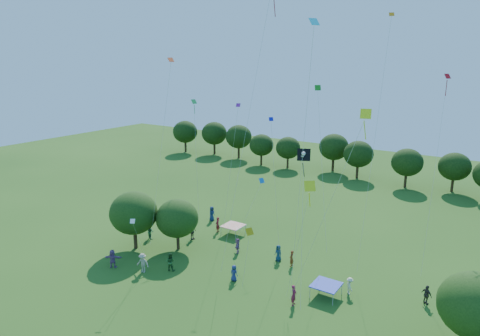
{
  "coord_description": "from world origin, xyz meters",
  "views": [
    {
      "loc": [
        17.8,
        -13.01,
        19.26
      ],
      "look_at": [
        0.0,
        14.0,
        11.0
      ],
      "focal_mm": 32.0,
      "sensor_mm": 36.0,
      "label": 1
    }
  ],
  "objects_px": {
    "near_tree_north": "(177,218)",
    "red_high_kite": "(264,32)",
    "tent_red_stripe": "(233,226)",
    "tent_blue": "(326,285)",
    "near_tree_west": "(134,213)",
    "pirate_kite": "(304,158)",
    "near_tree_east": "(476,306)"
  },
  "relations": [
    {
      "from": "near_tree_north",
      "to": "red_high_kite",
      "type": "height_order",
      "value": "red_high_kite"
    },
    {
      "from": "tent_red_stripe",
      "to": "tent_blue",
      "type": "bearing_deg",
      "value": -25.26
    },
    {
      "from": "near_tree_west",
      "to": "near_tree_north",
      "type": "bearing_deg",
      "value": 30.43
    },
    {
      "from": "near_tree_west",
      "to": "tent_red_stripe",
      "type": "distance_m",
      "value": 11.19
    },
    {
      "from": "pirate_kite",
      "to": "tent_red_stripe",
      "type": "bearing_deg",
      "value": 148.37
    },
    {
      "from": "tent_red_stripe",
      "to": "tent_blue",
      "type": "height_order",
      "value": "same"
    },
    {
      "from": "near_tree_north",
      "to": "tent_blue",
      "type": "distance_m",
      "value": 16.6
    },
    {
      "from": "near_tree_north",
      "to": "near_tree_east",
      "type": "bearing_deg",
      "value": -3.7
    },
    {
      "from": "near_tree_north",
      "to": "tent_red_stripe",
      "type": "xyz_separation_m",
      "value": [
        2.63,
        6.35,
        -2.38
      ]
    },
    {
      "from": "tent_blue",
      "to": "red_high_kite",
      "type": "bearing_deg",
      "value": 172.79
    },
    {
      "from": "near_tree_west",
      "to": "near_tree_north",
      "type": "xyz_separation_m",
      "value": [
        3.88,
        2.28,
        -0.5
      ]
    },
    {
      "from": "tent_red_stripe",
      "to": "pirate_kite",
      "type": "distance_m",
      "value": 17.3
    },
    {
      "from": "tent_blue",
      "to": "near_tree_west",
      "type": "bearing_deg",
      "value": -174.03
    },
    {
      "from": "near_tree_west",
      "to": "pirate_kite",
      "type": "bearing_deg",
      "value": 4.69
    },
    {
      "from": "near_tree_east",
      "to": "tent_blue",
      "type": "xyz_separation_m",
      "value": [
        -10.87,
        1.61,
        -2.67
      ]
    },
    {
      "from": "near_tree_west",
      "to": "red_high_kite",
      "type": "xyz_separation_m",
      "value": [
        13.49,
        2.98,
        17.51
      ]
    },
    {
      "from": "near_tree_east",
      "to": "near_tree_west",
      "type": "bearing_deg",
      "value": -179.06
    },
    {
      "from": "tent_red_stripe",
      "to": "red_high_kite",
      "type": "bearing_deg",
      "value": -38.95
    },
    {
      "from": "tent_red_stripe",
      "to": "pirate_kite",
      "type": "xyz_separation_m",
      "value": [
        11.6,
        -7.14,
        10.67
      ]
    },
    {
      "from": "tent_red_stripe",
      "to": "pirate_kite",
      "type": "height_order",
      "value": "pirate_kite"
    },
    {
      "from": "tent_red_stripe",
      "to": "pirate_kite",
      "type": "bearing_deg",
      "value": -31.63
    },
    {
      "from": "tent_red_stripe",
      "to": "red_high_kite",
      "type": "xyz_separation_m",
      "value": [
        6.98,
        -5.65,
        20.4
      ]
    },
    {
      "from": "tent_red_stripe",
      "to": "near_tree_west",
      "type": "bearing_deg",
      "value": -127.02
    },
    {
      "from": "near_tree_west",
      "to": "pirate_kite",
      "type": "height_order",
      "value": "pirate_kite"
    },
    {
      "from": "near_tree_north",
      "to": "red_high_kite",
      "type": "bearing_deg",
      "value": 4.21
    },
    {
      "from": "near_tree_east",
      "to": "pirate_kite",
      "type": "distance_m",
      "value": 15.35
    },
    {
      "from": "tent_blue",
      "to": "red_high_kite",
      "type": "relative_size",
      "value": 0.09
    },
    {
      "from": "near_tree_north",
      "to": "pirate_kite",
      "type": "distance_m",
      "value": 16.49
    },
    {
      "from": "pirate_kite",
      "to": "red_high_kite",
      "type": "bearing_deg",
      "value": 162.01
    },
    {
      "from": "near_tree_west",
      "to": "tent_blue",
      "type": "bearing_deg",
      "value": 5.97
    },
    {
      "from": "near_tree_north",
      "to": "tent_red_stripe",
      "type": "relative_size",
      "value": 2.45
    },
    {
      "from": "near_tree_north",
      "to": "near_tree_east",
      "type": "distance_m",
      "value": 27.36
    }
  ]
}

